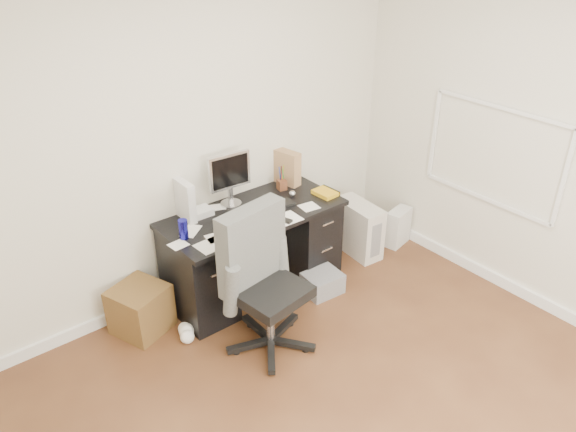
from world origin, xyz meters
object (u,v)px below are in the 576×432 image
Objects in this scene: office_chair at (270,285)px; wicker_basket at (141,309)px; lcd_monitor at (230,179)px; keyboard at (269,207)px; desk at (254,248)px; pc_tower at (358,228)px.

office_chair is 1.10m from wicker_basket.
lcd_monitor is 0.42× the size of office_chair.
keyboard is 1.30m from wicker_basket.
keyboard reaches higher than desk.
keyboard is at bearing -7.44° from wicker_basket.
keyboard reaches higher than wicker_basket.
office_chair is at bearing -103.45° from lcd_monitor.
desk is 3.22× the size of lcd_monitor.
office_chair reaches higher than keyboard.
pc_tower is at bearing -1.87° from keyboard.
lcd_monitor is at bearing 132.22° from keyboard.
keyboard is at bearing 45.10° from office_chair.
keyboard reaches higher than pc_tower.
office_chair is 2.18× the size of pc_tower.
desk is 0.39m from keyboard.
office_chair is at bearing -122.71° from keyboard.
keyboard is 0.82m from office_chair.
desk reaches higher than wicker_basket.
wicker_basket is (-1.15, 0.15, -0.57)m from keyboard.
lcd_monitor is 1.06× the size of keyboard.
pc_tower is (1.17, -0.36, -0.73)m from lcd_monitor.
keyboard is at bearing -17.76° from desk.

